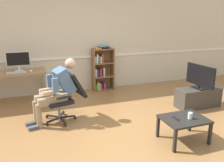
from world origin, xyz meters
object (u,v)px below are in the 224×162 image
(radiator, at_px, (58,84))
(tv_stand, at_px, (198,98))
(office_chair, at_px, (66,94))
(person_seated, at_px, (56,89))
(computer_mouse, at_px, (31,71))
(drinking_glass, at_px, (190,116))
(coffee_table, at_px, (184,121))
(keyboard, at_px, (16,72))
(computer_desk, at_px, (17,76))
(tv_screen, at_px, (200,76))
(imac_monitor, at_px, (18,60))
(spare_remote, at_px, (176,118))
(bookshelf, at_px, (102,70))

(radiator, xyz_separation_m, tv_stand, (2.84, -2.01, -0.05))
(office_chair, bearing_deg, person_seated, -90.00)
(tv_stand, bearing_deg, computer_mouse, 156.65)
(computer_mouse, relative_size, drinking_glass, 0.97)
(office_chair, bearing_deg, coffee_table, 35.14)
(keyboard, xyz_separation_m, office_chair, (0.91, -1.14, -0.25))
(keyboard, height_order, person_seated, person_seated)
(computer_mouse, bearing_deg, computer_desk, 159.38)
(keyboard, height_order, computer_mouse, computer_mouse)
(keyboard, xyz_separation_m, tv_screen, (3.79, -1.48, -0.06))
(computer_desk, distance_m, coffee_table, 3.80)
(office_chair, bearing_deg, imac_monitor, -160.62)
(computer_desk, xyz_separation_m, keyboard, (0.01, -0.14, 0.12))
(keyboard, bearing_deg, coffee_table, -45.70)
(computer_desk, bearing_deg, radiator, 22.08)
(imac_monitor, xyz_separation_m, tv_screen, (3.74, -1.70, -0.31))
(computer_mouse, height_order, tv_stand, computer_mouse)
(computer_desk, xyz_separation_m, spare_remote, (2.44, -2.75, -0.23))
(computer_desk, xyz_separation_m, drinking_glass, (2.65, -2.82, -0.19))
(computer_mouse, distance_m, bookshelf, 1.87)
(bookshelf, xyz_separation_m, office_chair, (-1.21, -1.57, -0.05))
(keyboard, relative_size, tv_screen, 0.54)
(tv_screen, height_order, drinking_glass, tv_screen)
(imac_monitor, height_order, person_seated, person_seated)
(imac_monitor, relative_size, drinking_glass, 5.15)
(tv_stand, height_order, drinking_glass, drinking_glass)
(computer_desk, distance_m, imac_monitor, 0.38)
(imac_monitor, bearing_deg, computer_desk, -130.25)
(computer_desk, height_order, spare_remote, computer_desk)
(drinking_glass, bearing_deg, tv_screen, 46.13)
(keyboard, bearing_deg, spare_remote, -47.01)
(computer_mouse, xyz_separation_m, bookshelf, (1.81, 0.41, -0.20))
(tv_screen, bearing_deg, computer_desk, 59.86)
(tv_stand, height_order, tv_screen, tv_screen)
(computer_desk, bearing_deg, coffee_table, -47.08)
(person_seated, height_order, spare_remote, person_seated)
(spare_remote, bearing_deg, tv_stand, -139.90)
(tv_screen, bearing_deg, tv_stand, 90.00)
(person_seated, relative_size, spare_remote, 8.10)
(tv_stand, bearing_deg, bookshelf, 131.10)
(office_chair, bearing_deg, keyboard, -154.20)
(coffee_table, bearing_deg, keyboard, 134.30)
(computer_desk, xyz_separation_m, computer_mouse, (0.32, -0.12, 0.13))
(coffee_table, bearing_deg, spare_remote, 169.22)
(imac_monitor, bearing_deg, bookshelf, 5.87)
(spare_remote, bearing_deg, keyboard, -46.41)
(imac_monitor, distance_m, spare_remote, 3.74)
(drinking_glass, bearing_deg, keyboard, 134.61)
(bookshelf, relative_size, coffee_table, 1.71)
(coffee_table, bearing_deg, office_chair, 138.00)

